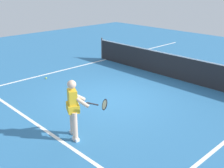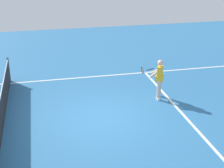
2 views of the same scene
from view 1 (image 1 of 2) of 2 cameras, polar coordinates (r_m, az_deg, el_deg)
ground_plane at (r=9.59m, az=0.25°, el=-2.97°), size 27.30×27.30×0.00m
service_line_marking at (r=8.07m, az=-14.53°, el=-8.33°), size 7.83×0.10×0.01m
sideline_left_marking at (r=12.52m, az=-12.32°, el=2.19°), size 0.10×19.00×0.01m
sideline_right_marking at (r=7.60m, az=21.69°, el=-11.11°), size 0.10×19.00×0.01m
court_net at (r=11.81m, az=11.78°, el=3.69°), size 8.51×0.08×1.08m
tennis_player at (r=7.00m, az=-7.73°, el=-4.65°), size 1.04×0.83×1.55m
tennis_ball_near at (r=11.82m, az=-13.25°, el=1.19°), size 0.07×0.07×0.07m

